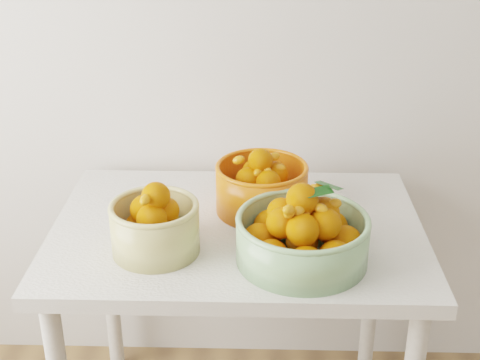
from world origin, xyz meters
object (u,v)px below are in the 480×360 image
Objects in this scene: table at (238,256)px; bowl_cream at (155,225)px; bowl_green at (302,235)px; bowl_orange at (262,187)px.

bowl_cream reaches higher than table.
bowl_orange is (-0.10, 0.26, 0.00)m from bowl_green.
bowl_green is (0.16, -0.17, 0.17)m from table.
bowl_cream reaches higher than bowl_orange.
table is 0.29m from bowl_green.
bowl_green is at bearing -45.82° from table.
bowl_orange is (0.06, 0.09, 0.17)m from table.
bowl_green is at bearing -69.24° from bowl_orange.
bowl_orange is at bearing 40.54° from bowl_cream.
bowl_green reaches higher than bowl_orange.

